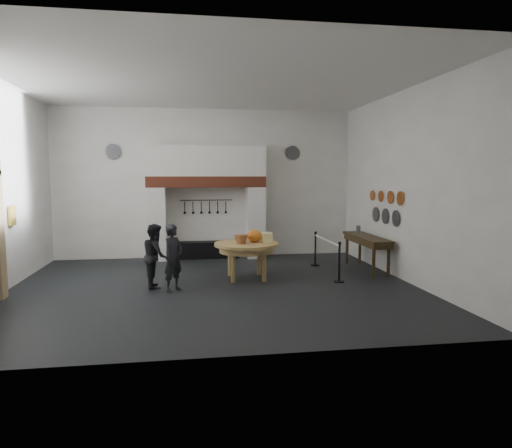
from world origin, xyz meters
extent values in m
cube|color=black|center=(0.00, 0.00, 0.00)|extent=(9.00, 8.00, 0.02)
cube|color=silver|center=(0.00, 0.00, 4.50)|extent=(9.00, 8.00, 0.02)
cube|color=white|center=(0.00, 4.00, 2.25)|extent=(9.00, 0.02, 4.50)
cube|color=white|center=(0.00, -4.00, 2.25)|extent=(9.00, 0.02, 4.50)
cube|color=white|center=(4.50, 0.00, 2.25)|extent=(0.02, 8.00, 4.50)
cube|color=silver|center=(-1.48, 3.65, 1.07)|extent=(0.55, 0.70, 2.15)
cube|color=silver|center=(1.48, 3.65, 1.07)|extent=(0.55, 0.70, 2.15)
cube|color=#9E442B|center=(0.00, 3.65, 2.31)|extent=(3.50, 0.72, 0.32)
cube|color=silver|center=(0.00, 3.65, 2.92)|extent=(3.50, 0.70, 0.90)
cube|color=black|center=(0.00, 3.72, 0.25)|extent=(1.90, 0.45, 0.50)
cylinder|color=black|center=(0.00, 3.92, 1.75)|extent=(1.60, 0.02, 0.02)
cube|color=gold|center=(-4.45, 0.80, 1.60)|extent=(0.05, 0.34, 0.44)
cylinder|color=tan|center=(0.82, 0.75, 0.84)|extent=(1.84, 1.84, 0.07)
ellipsoid|color=orange|center=(1.02, 0.85, 1.03)|extent=(0.36, 0.36, 0.31)
cube|color=#E6DC89|center=(1.32, 0.70, 0.99)|extent=(0.22, 0.22, 0.24)
cube|color=#DDC084|center=(1.30, 1.00, 0.97)|extent=(0.18, 0.18, 0.20)
cone|color=#A4653C|center=(0.67, 0.60, 0.98)|extent=(0.38, 0.38, 0.22)
ellipsoid|color=#A06039|center=(0.72, 1.10, 0.94)|extent=(0.31, 0.18, 0.13)
imported|color=black|center=(-0.90, -0.21, 0.73)|extent=(0.61, 0.63, 1.46)
imported|color=black|center=(-1.30, 0.19, 0.71)|extent=(0.62, 0.75, 1.43)
cube|color=#3A2B15|center=(4.10, 1.31, 0.87)|extent=(0.55, 2.20, 0.06)
cylinder|color=#55565B|center=(4.10, 1.91, 1.01)|extent=(0.12, 0.12, 0.22)
cylinder|color=#C6662D|center=(4.46, 0.20, 1.95)|extent=(0.03, 0.34, 0.34)
cylinder|color=#C6662D|center=(4.46, 0.75, 1.95)|extent=(0.03, 0.32, 0.32)
cylinder|color=#C6662D|center=(4.46, 1.30, 1.95)|extent=(0.03, 0.30, 0.30)
cylinder|color=#C6662D|center=(4.46, 1.85, 1.95)|extent=(0.03, 0.28, 0.28)
cylinder|color=#4C4C51|center=(4.46, 0.40, 1.45)|extent=(0.03, 0.40, 0.40)
cylinder|color=#4C4C51|center=(4.46, 1.00, 1.45)|extent=(0.03, 0.40, 0.40)
cylinder|color=#4C4C51|center=(4.46, 1.60, 1.45)|extent=(0.03, 0.40, 0.40)
cylinder|color=#4C4C51|center=(-2.70, 3.96, 3.20)|extent=(0.44, 0.03, 0.44)
cylinder|color=#4C4C51|center=(2.70, 3.96, 3.20)|extent=(0.44, 0.03, 0.44)
cylinder|color=black|center=(2.92, 0.05, 0.45)|extent=(0.05, 0.05, 0.90)
cylinder|color=black|center=(2.92, 2.05, 0.45)|extent=(0.05, 0.05, 0.90)
cylinder|color=silver|center=(2.92, 1.05, 0.85)|extent=(0.04, 2.00, 0.04)
camera|label=1|loc=(-0.62, -10.04, 2.48)|focal=32.00mm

